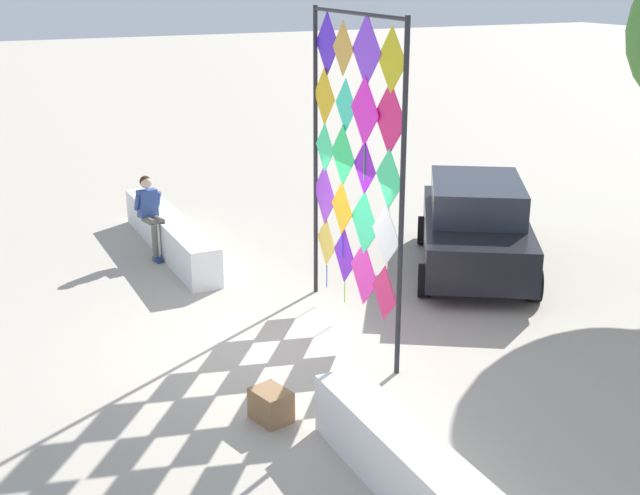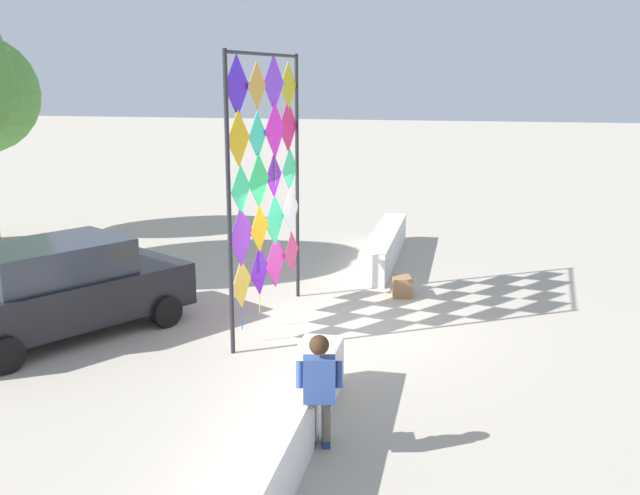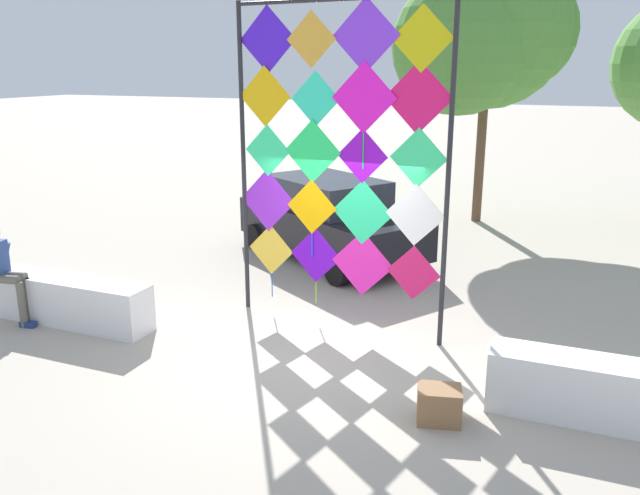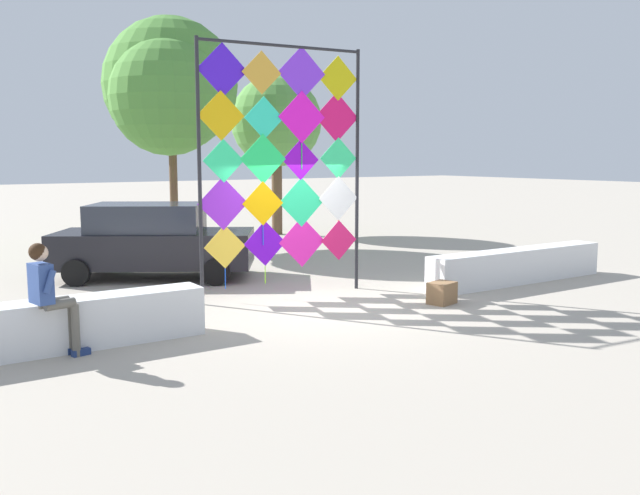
% 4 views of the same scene
% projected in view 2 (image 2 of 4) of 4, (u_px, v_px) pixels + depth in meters
% --- Properties ---
extents(ground, '(120.00, 120.00, 0.00)m').
position_uv_depth(ground, '(338.00, 325.00, 13.14)').
color(ground, '#ADA393').
extents(plaza_ledge_left, '(4.72, 0.56, 0.71)m').
position_uv_depth(plaza_ledge_left, '(284.00, 434.00, 8.42)').
color(plaza_ledge_left, white).
rests_on(plaza_ledge_left, ground).
extents(plaza_ledge_right, '(4.72, 0.56, 0.71)m').
position_uv_depth(plaza_ledge_right, '(385.00, 246.00, 17.59)').
color(plaza_ledge_right, white).
rests_on(plaza_ledge_right, ground).
extents(kite_display_rack, '(3.32, 0.37, 4.71)m').
position_uv_depth(kite_display_rack, '(267.00, 174.00, 12.75)').
color(kite_display_rack, '#232328').
rests_on(kite_display_rack, ground).
extents(seated_vendor, '(0.72, 0.55, 1.56)m').
position_uv_depth(seated_vendor, '(319.00, 384.00, 8.37)').
color(seated_vendor, '#666056').
rests_on(seated_vendor, ground).
extents(parked_car, '(4.53, 3.75, 1.64)m').
position_uv_depth(parked_car, '(60.00, 288.00, 12.46)').
color(parked_car, black).
rests_on(parked_car, ground).
extents(cardboard_box_large, '(0.56, 0.48, 0.40)m').
position_uv_depth(cardboard_box_large, '(401.00, 286.00, 14.83)').
color(cardboard_box_large, olive).
rests_on(cardboard_box_large, ground).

